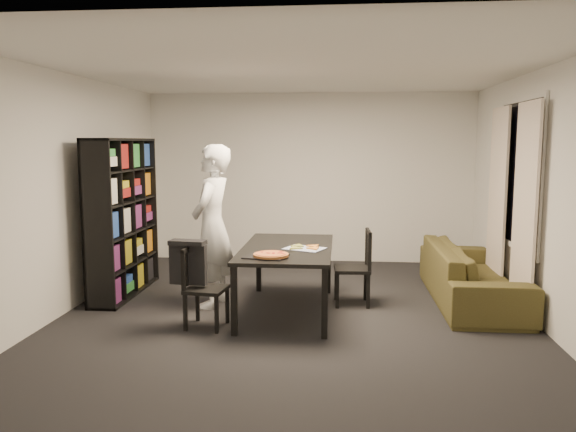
# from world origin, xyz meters

# --- Properties ---
(room) EXTENTS (5.01, 5.51, 2.61)m
(room) POSITION_xyz_m (0.00, 0.00, 1.30)
(room) COLOR black
(room) RESTS_ON ground
(window_pane) EXTENTS (0.02, 1.40, 1.60)m
(window_pane) POSITION_xyz_m (2.48, 0.60, 1.50)
(window_pane) COLOR black
(window_pane) RESTS_ON room
(window_frame) EXTENTS (0.03, 1.52, 1.72)m
(window_frame) POSITION_xyz_m (2.48, 0.60, 1.50)
(window_frame) COLOR white
(window_frame) RESTS_ON room
(curtain_left) EXTENTS (0.03, 0.70, 2.25)m
(curtain_left) POSITION_xyz_m (2.40, 0.08, 1.15)
(curtain_left) COLOR silver
(curtain_left) RESTS_ON room
(curtain_right) EXTENTS (0.03, 0.70, 2.25)m
(curtain_right) POSITION_xyz_m (2.40, 1.12, 1.15)
(curtain_right) COLOR silver
(curtain_right) RESTS_ON room
(bookshelf) EXTENTS (0.35, 1.50, 1.90)m
(bookshelf) POSITION_xyz_m (-2.16, 0.60, 0.95)
(bookshelf) COLOR black
(bookshelf) RESTS_ON room
(dining_table) EXTENTS (0.96, 1.74, 0.72)m
(dining_table) POSITION_xyz_m (-0.09, 0.03, 0.66)
(dining_table) COLOR black
(dining_table) RESTS_ON room
(chair_left) EXTENTS (0.42, 0.42, 0.82)m
(chair_left) POSITION_xyz_m (-0.93, -0.55, 0.47)
(chair_left) COLOR black
(chair_left) RESTS_ON room
(chair_right) EXTENTS (0.42, 0.42, 0.87)m
(chair_right) POSITION_xyz_m (0.70, 0.39, 0.49)
(chair_right) COLOR black
(chair_right) RESTS_ON room
(draped_jacket) EXTENTS (0.39, 0.20, 0.45)m
(draped_jacket) POSITION_xyz_m (-1.04, -0.54, 0.68)
(draped_jacket) COLOR black
(draped_jacket) RESTS_ON chair_left
(person) EXTENTS (0.52, 0.72, 1.83)m
(person) POSITION_xyz_m (-0.96, 0.20, 0.92)
(person) COLOR white
(person) RESTS_ON room
(baking_tray) EXTENTS (0.46, 0.40, 0.01)m
(baking_tray) POSITION_xyz_m (-0.25, -0.52, 0.73)
(baking_tray) COLOR black
(baking_tray) RESTS_ON dining_table
(pepperoni_pizza) EXTENTS (0.35, 0.35, 0.03)m
(pepperoni_pizza) POSITION_xyz_m (-0.20, -0.53, 0.75)
(pepperoni_pizza) COLOR #A96131
(pepperoni_pizza) RESTS_ON dining_table
(kitchen_towel) EXTENTS (0.49, 0.43, 0.01)m
(kitchen_towel) POSITION_xyz_m (0.10, -0.06, 0.73)
(kitchen_towel) COLOR silver
(kitchen_towel) RESTS_ON dining_table
(pizza_slices) EXTENTS (0.40, 0.34, 0.01)m
(pizza_slices) POSITION_xyz_m (0.10, -0.03, 0.74)
(pizza_slices) COLOR gold
(pizza_slices) RESTS_ON dining_table
(sofa) EXTENTS (0.88, 2.24, 0.65)m
(sofa) POSITION_xyz_m (2.02, 0.63, 0.33)
(sofa) COLOR #3C3218
(sofa) RESTS_ON room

